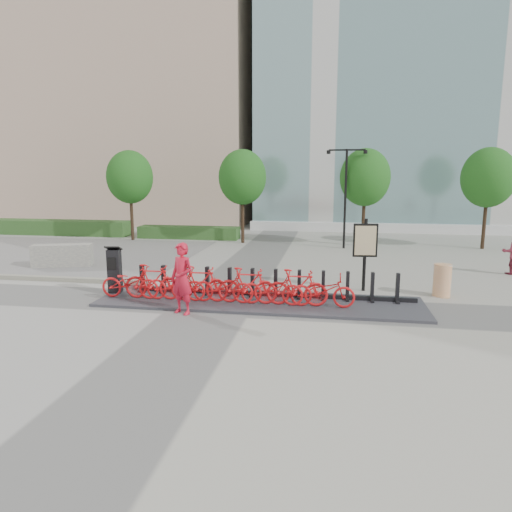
% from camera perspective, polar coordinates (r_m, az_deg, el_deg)
% --- Properties ---
extents(ground, '(120.00, 120.00, 0.00)m').
position_cam_1_polar(ground, '(13.62, -5.23, -5.97)').
color(ground, '#9E9D8E').
extents(tan_building, '(26.00, 16.00, 30.00)m').
position_cam_1_polar(tan_building, '(44.65, -18.23, 24.33)').
color(tan_building, '#C3A58E').
rests_on(tan_building, ground).
extents(glass_building, '(32.00, 16.00, 24.00)m').
position_cam_1_polar(glass_building, '(40.91, 26.17, 20.85)').
color(glass_building, '#3E686E').
rests_on(glass_building, ground).
extents(gravel_patch, '(14.00, 14.00, 0.00)m').
position_cam_1_polar(gravel_patch, '(24.05, -24.42, 0.28)').
color(gravel_patch, '#4F4F4E').
rests_on(gravel_patch, ground).
extents(hedge_a, '(10.00, 1.40, 0.90)m').
position_cam_1_polar(hedge_a, '(31.56, -24.00, 3.30)').
color(hedge_a, '#1A3E15').
rests_on(hedge_a, ground).
extents(hedge_b, '(6.00, 1.20, 0.70)m').
position_cam_1_polar(hedge_b, '(27.38, -8.39, 2.93)').
color(hedge_b, '#1A3E15').
rests_on(hedge_b, ground).
extents(tree_0, '(2.60, 2.60, 5.10)m').
position_cam_1_polar(tree_0, '(27.13, -15.49, 9.47)').
color(tree_0, '#433121').
rests_on(tree_0, ground).
extents(tree_1, '(2.60, 2.60, 5.10)m').
position_cam_1_polar(tree_1, '(25.11, -1.70, 9.80)').
color(tree_1, '#433121').
rests_on(tree_1, ground).
extents(tree_2, '(2.60, 2.60, 5.10)m').
position_cam_1_polar(tree_2, '(24.69, 13.48, 9.52)').
color(tree_2, '#433121').
rests_on(tree_2, ground).
extents(tree_3, '(2.60, 2.60, 5.10)m').
position_cam_1_polar(tree_3, '(25.80, 27.05, 8.71)').
color(tree_3, '#433121').
rests_on(tree_3, ground).
extents(streetlamp, '(2.00, 0.20, 5.00)m').
position_cam_1_polar(streetlamp, '(23.66, 11.15, 8.48)').
color(streetlamp, black).
rests_on(streetlamp, ground).
extents(dock_pad, '(9.60, 2.40, 0.08)m').
position_cam_1_polar(dock_pad, '(13.63, 0.41, -5.73)').
color(dock_pad, '#393940').
rests_on(dock_pad, ground).
extents(dock_rail_posts, '(8.02, 0.50, 0.85)m').
position_cam_1_polar(dock_rail_posts, '(13.96, 0.97, -3.38)').
color(dock_rail_posts, black).
rests_on(dock_rail_posts, dock_pad).
extents(bike_0, '(1.81, 0.63, 0.95)m').
position_cam_1_polar(bike_0, '(14.30, -15.46, -3.21)').
color(bike_0, red).
rests_on(bike_0, dock_pad).
extents(bike_1, '(1.76, 0.50, 1.06)m').
position_cam_1_polar(bike_1, '(14.00, -12.79, -3.15)').
color(bike_1, red).
rests_on(bike_1, dock_pad).
extents(bike_2, '(1.81, 0.63, 0.95)m').
position_cam_1_polar(bike_2, '(13.76, -10.00, -3.51)').
color(bike_2, red).
rests_on(bike_2, dock_pad).
extents(bike_3, '(1.76, 0.50, 1.06)m').
position_cam_1_polar(bike_3, '(13.53, -7.13, -3.44)').
color(bike_3, red).
rests_on(bike_3, dock_pad).
extents(bike_4, '(1.81, 0.63, 0.95)m').
position_cam_1_polar(bike_4, '(13.36, -4.15, -3.80)').
color(bike_4, red).
rests_on(bike_4, dock_pad).
extents(bike_5, '(1.76, 0.50, 1.06)m').
position_cam_1_polar(bike_5, '(13.20, -1.11, -3.71)').
color(bike_5, red).
rests_on(bike_5, dock_pad).
extents(bike_6, '(1.81, 0.63, 0.95)m').
position_cam_1_polar(bike_6, '(13.10, 1.99, -4.06)').
color(bike_6, red).
rests_on(bike_6, dock_pad).
extents(bike_7, '(1.76, 0.50, 1.06)m').
position_cam_1_polar(bike_7, '(13.02, 5.15, -3.95)').
color(bike_7, red).
rests_on(bike_7, dock_pad).
extents(bike_8, '(1.81, 0.63, 0.95)m').
position_cam_1_polar(bike_8, '(13.00, 8.32, -4.28)').
color(bike_8, red).
rests_on(bike_8, dock_pad).
extents(kiosk, '(0.51, 0.45, 1.50)m').
position_cam_1_polar(kiosk, '(15.09, -17.26, -1.67)').
color(kiosk, black).
rests_on(kiosk, dock_pad).
extents(worker_red, '(0.85, 0.72, 1.97)m').
position_cam_1_polar(worker_red, '(12.57, -9.24, -2.81)').
color(worker_red, red).
rests_on(worker_red, ground).
extents(construction_barrel, '(0.54, 0.54, 1.02)m').
position_cam_1_polar(construction_barrel, '(15.39, 22.24, -2.84)').
color(construction_barrel, '#D36300').
rests_on(construction_barrel, ground).
extents(jersey_barrier, '(2.44, 1.34, 0.91)m').
position_cam_1_polar(jersey_barrier, '(20.52, -23.03, 0.07)').
color(jersey_barrier, '#B0AD98').
rests_on(jersey_barrier, ground).
extents(map_sign, '(0.78, 0.21, 2.38)m').
position_cam_1_polar(map_sign, '(15.15, 13.49, 1.53)').
color(map_sign, black).
rests_on(map_sign, ground).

